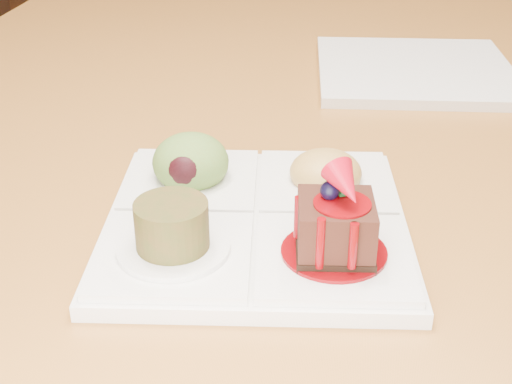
# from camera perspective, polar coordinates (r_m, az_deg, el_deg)

# --- Properties ---
(ground) EXTENTS (6.00, 6.00, 0.00)m
(ground) POSITION_cam_1_polar(r_m,az_deg,el_deg) (1.56, 4.15, -13.56)
(ground) COLOR #533117
(dining_table) EXTENTS (1.00, 1.80, 0.75)m
(dining_table) POSITION_cam_1_polar(r_m,az_deg,el_deg) (1.21, 5.29, 11.22)
(dining_table) COLOR #9C5C28
(dining_table) RESTS_ON ground
(chair_left) EXTENTS (0.38, 0.38, 0.84)m
(chair_left) POSITION_cam_1_polar(r_m,az_deg,el_deg) (1.66, -18.58, 7.11)
(chair_left) COLOR black
(chair_left) RESTS_ON ground
(sampler_plate) EXTENTS (0.25, 0.25, 0.09)m
(sampler_plate) POSITION_cam_1_polar(r_m,az_deg,el_deg) (0.55, -0.17, -1.37)
(sampler_plate) COLOR white
(sampler_plate) RESTS_ON dining_table
(second_plate) EXTENTS (0.25, 0.25, 0.01)m
(second_plate) POSITION_cam_1_polar(r_m,az_deg,el_deg) (0.90, 12.60, 9.47)
(second_plate) COLOR white
(second_plate) RESTS_ON dining_table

